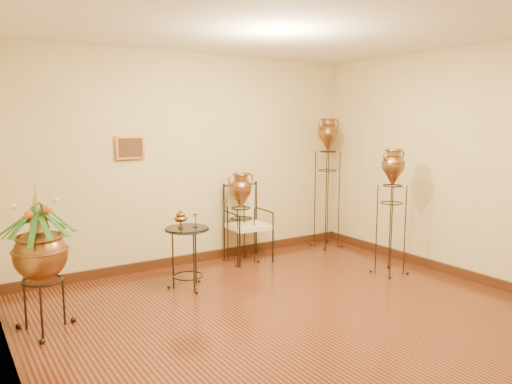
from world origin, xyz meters
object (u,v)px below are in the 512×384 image
armchair (248,223)px  side_table (187,257)px  amphora_mid (391,211)px  amphora_tall (327,181)px  planter_urn (40,248)px

armchair → side_table: bearing=-150.0°
side_table → amphora_mid: bearing=-20.2°
amphora_tall → planter_urn: size_ratio=1.40×
armchair → side_table: armchair is taller
planter_urn → side_table: bearing=12.7°
amphora_tall → side_table: size_ratio=2.18×
planter_urn → armchair: 2.99m
side_table → armchair: bearing=26.4°
amphora_tall → armchair: amphora_tall is taller
amphora_mid → amphora_tall: bearing=81.6°
planter_urn → armchair: bearing=18.8°
planter_urn → side_table: size_ratio=1.55×
amphora_tall → side_table: amphora_tall is taller
planter_urn → amphora_mid: bearing=-7.3°
side_table → amphora_tall: bearing=12.8°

